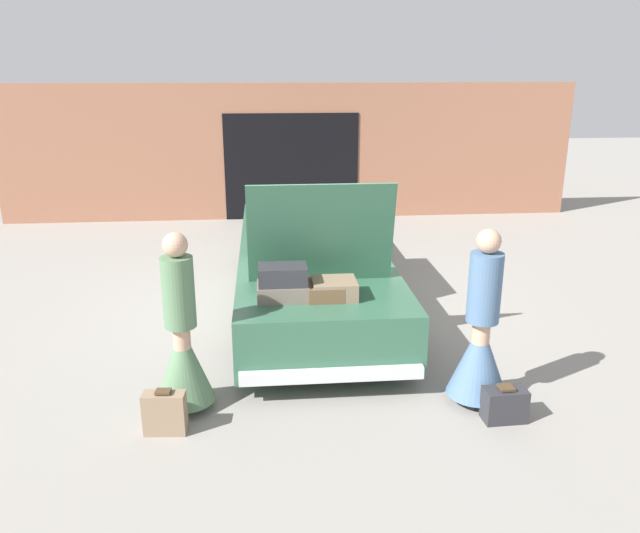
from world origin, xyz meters
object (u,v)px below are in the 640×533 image
Objects in this scene: suitcase_beside_right_person at (504,404)px; suitcase_beside_left_person at (165,413)px; car at (310,260)px; person_left at (183,347)px; person_right at (480,342)px.

suitcase_beside_left_person is at bearing 178.65° from suitcase_beside_right_person.
suitcase_beside_left_person is at bearing -115.68° from car.
car is 3.52m from suitcase_beside_left_person.
person_left reaches higher than suitcase_beside_right_person.
car is at bearing 115.40° from suitcase_beside_right_person.
suitcase_beside_right_person is at bearing 83.24° from person_left.
suitcase_beside_left_person is (-2.90, -0.29, -0.42)m from person_right.
car is at bearing 155.99° from person_left.
car is 13.20× the size of suitcase_beside_left_person.
suitcase_beside_right_person is (3.04, -0.07, -0.04)m from suitcase_beside_left_person.
suitcase_beside_left_person is (-1.51, -3.15, -0.40)m from car.
person_right is (2.77, -0.14, -0.00)m from person_left.
car is at bearing 64.32° from suitcase_beside_left_person.
suitcase_beside_left_person is at bearing -14.19° from person_left.
person_right is 4.12× the size of suitcase_beside_left_person.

